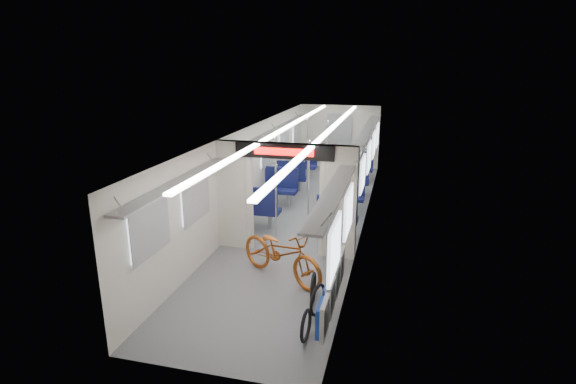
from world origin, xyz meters
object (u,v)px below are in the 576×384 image
at_px(stanchion_far_right, 327,162).
at_px(flip_bench, 332,289).
at_px(bicycle, 282,253).
at_px(seat_bay_far_right, 357,171).
at_px(seat_bay_near_right, 343,202).
at_px(bike_hoop_b, 318,301).
at_px(bike_hoop_a, 306,327).
at_px(seat_bay_far_left, 298,168).
at_px(bike_hoop_c, 313,289).
at_px(seat_bay_near_left, 271,194).
at_px(stanchion_near_left, 276,188).
at_px(stanchion_near_right, 308,194).
at_px(stanchion_far_left, 307,159).

bearing_deg(stanchion_far_right, flip_bench, -79.71).
height_order(bicycle, seat_bay_far_right, seat_bay_far_right).
bearing_deg(stanchion_far_right, seat_bay_near_right, -67.81).
bearing_deg(stanchion_far_right, bike_hoop_b, -81.72).
relative_size(bike_hoop_a, seat_bay_far_right, 0.24).
height_order(seat_bay_far_left, seat_bay_far_right, seat_bay_far_right).
bearing_deg(bike_hoop_c, seat_bay_near_left, 115.24).
relative_size(stanchion_near_left, stanchion_far_right, 1.00).
distance_m(seat_bay_near_right, stanchion_near_right, 1.70).
bearing_deg(seat_bay_far_right, flip_bench, -86.90).
distance_m(seat_bay_near_right, stanchion_far_right, 1.92).
xyz_separation_m(bicycle, seat_bay_near_right, (0.69, 3.19, 0.03)).
distance_m(seat_bay_far_left, stanchion_far_left, 1.57).
height_order(bicycle, seat_bay_far_left, seat_bay_far_left).
bearing_deg(bike_hoop_a, seat_bay_near_right, 91.59).
xyz_separation_m(bicycle, stanchion_near_left, (-0.65, 1.96, 0.64)).
bearing_deg(seat_bay_near_right, seat_bay_far_right, 90.00).
height_order(stanchion_near_left, stanchion_near_right, same).
relative_size(flip_bench, stanchion_far_right, 0.91).
xyz_separation_m(stanchion_near_right, stanchion_far_right, (-0.14, 3.18, 0.00)).
relative_size(bike_hoop_b, stanchion_far_right, 0.23).
distance_m(bike_hoop_a, stanchion_near_left, 4.12).
distance_m(bike_hoop_a, seat_bay_far_left, 8.49).
distance_m(flip_bench, bike_hoop_b, 0.45).
height_order(stanchion_near_right, stanchion_far_left, same).
bearing_deg(bicycle, seat_bay_near_right, 17.91).
bearing_deg(bike_hoop_b, stanchion_near_right, 104.81).
height_order(bike_hoop_c, seat_bay_far_right, seat_bay_far_right).
xyz_separation_m(seat_bay_near_left, seat_bay_far_left, (-0.00, 3.12, -0.03)).
relative_size(seat_bay_near_left, seat_bay_far_left, 1.13).
bearing_deg(flip_bench, seat_bay_far_right, 93.10).
xyz_separation_m(flip_bench, seat_bay_far_right, (-0.42, 7.73, -0.04)).
xyz_separation_m(bike_hoop_c, seat_bay_near_right, (-0.03, 3.86, 0.31)).
bearing_deg(flip_bench, stanchion_near_left, 118.98).
bearing_deg(stanchion_near_right, seat_bay_near_left, 128.37).
distance_m(bike_hoop_b, seat_bay_near_left, 4.88).
height_order(stanchion_far_left, stanchion_far_right, same).
relative_size(flip_bench, seat_bay_far_left, 1.06).
height_order(seat_bay_near_left, seat_bay_far_left, seat_bay_near_left).
bearing_deg(seat_bay_near_right, flip_bench, -84.57).
bearing_deg(seat_bay_near_left, stanchion_near_left, -69.38).
xyz_separation_m(bike_hoop_b, seat_bay_near_left, (-2.04, 4.41, 0.32)).
height_order(stanchion_near_left, stanchion_far_left, same).
bearing_deg(seat_bay_far_left, bike_hoop_a, -76.32).
relative_size(bicycle, stanchion_far_left, 0.85).
xyz_separation_m(bike_hoop_a, seat_bay_far_right, (-0.14, 8.28, 0.32)).
height_order(bicycle, bike_hoop_a, bicycle).
relative_size(bicycle, bike_hoop_c, 3.78).
bearing_deg(seat_bay_near_right, seat_bay_far_left, 119.62).
bearing_deg(stanchion_far_left, bicycle, -83.31).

